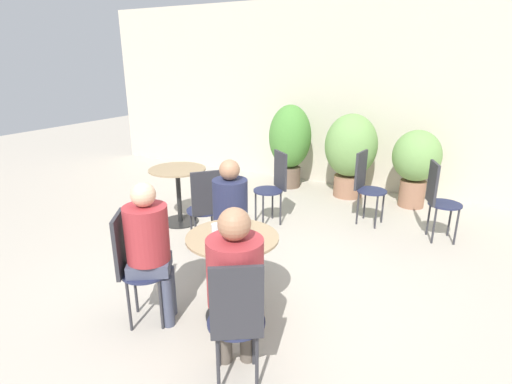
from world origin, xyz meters
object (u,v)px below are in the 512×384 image
object	(u,v)px
cafe_table_far	(178,185)
bistro_chair_3	(205,204)
cafe_table_near	(233,260)
beer_glass_0	(216,233)
bistro_chair_6	(275,182)
seated_person_2	(235,280)
seated_person_0	(230,210)
beer_glass_1	(243,221)
bistro_chair_2	(237,316)
potted_plant_2	(416,161)
potted_plant_1	(351,150)
potted_plant_0	(290,140)
seated_person_1	(150,242)
bistro_chair_4	(438,195)
bistro_chair_0	(230,219)
bistro_chair_5	(366,181)
bistro_chair_1	(132,260)

from	to	relation	value
cafe_table_far	bistro_chair_3	bearing A→B (deg)	-33.51
cafe_table_near	beer_glass_0	world-z (taller)	beer_glass_0
bistro_chair_6	seated_person_2	distance (m)	2.72
seated_person_0	beer_glass_1	distance (m)	0.54
bistro_chair_2	seated_person_0	world-z (taller)	seated_person_0
beer_glass_0	potted_plant_2	world-z (taller)	potted_plant_2
seated_person_2	potted_plant_1	size ratio (longest dim) A/B	0.95
bistro_chair_2	potted_plant_1	world-z (taller)	potted_plant_1
cafe_table_near	potted_plant_2	bearing A→B (deg)	74.98
bistro_chair_6	potted_plant_0	xyz separation A→B (m)	(-0.46, 1.54, 0.23)
beer_glass_0	potted_plant_1	size ratio (longest dim) A/B	0.11
bistro_chair_6	beer_glass_1	bearing A→B (deg)	-32.89
bistro_chair_6	beer_glass_0	xyz separation A→B (m)	(0.52, -2.15, 0.25)
seated_person_1	bistro_chair_4	bearing A→B (deg)	-66.87
potted_plant_1	cafe_table_far	bearing A→B (deg)	-128.35
bistro_chair_3	potted_plant_0	size ratio (longest dim) A/B	0.69
bistro_chair_0	beer_glass_0	world-z (taller)	bistro_chair_0
bistro_chair_4	potted_plant_2	bearing A→B (deg)	0.24
bistro_chair_4	bistro_chair_6	size ratio (longest dim) A/B	1.00
bistro_chair_2	potted_plant_0	distance (m)	4.47
bistro_chair_5	potted_plant_1	size ratio (longest dim) A/B	0.73
potted_plant_2	beer_glass_1	bearing A→B (deg)	-105.50
seated_person_0	bistro_chair_0	bearing A→B (deg)	90.00
seated_person_1	potted_plant_2	size ratio (longest dim) A/B	1.07
bistro_chair_0	potted_plant_0	size ratio (longest dim) A/B	0.69
beer_glass_0	bistro_chair_4	bearing A→B (deg)	61.43
bistro_chair_6	beer_glass_0	world-z (taller)	bistro_chair_6
cafe_table_near	bistro_chair_0	xyz separation A→B (m)	(-0.43, 0.67, 0.04)
seated_person_2	bistro_chair_5	bearing A→B (deg)	-124.81
cafe_table_far	bistro_chair_1	xyz separation A→B (m)	(1.01, -1.85, 0.04)
bistro_chair_3	potted_plant_1	distance (m)	2.77
bistro_chair_6	potted_plant_0	bearing A→B (deg)	146.00
bistro_chair_2	seated_person_2	distance (m)	0.22
bistro_chair_5	potted_plant_0	distance (m)	1.80
seated_person_2	potted_plant_1	xyz separation A→B (m)	(-0.36, 4.07, 0.02)
bistro_chair_2	seated_person_2	xyz separation A→B (m)	(-0.08, 0.13, 0.16)
cafe_table_near	seated_person_1	size ratio (longest dim) A/B	0.62
bistro_chair_1	seated_person_2	xyz separation A→B (m)	(1.01, -0.11, 0.16)
seated_person_2	seated_person_1	bearing A→B (deg)	-44.97
seated_person_2	potted_plant_2	bearing A→B (deg)	-131.12
bistro_chair_2	bistro_chair_4	xyz separation A→B (m)	(0.90, 3.08, 0.00)
bistro_chair_3	seated_person_1	size ratio (longest dim) A/B	0.79
bistro_chair_0	potted_plant_0	bearing A→B (deg)	69.06
cafe_table_near	seated_person_1	xyz separation A→B (m)	(-0.54, -0.35, 0.19)
cafe_table_near	bistro_chair_6	xyz separation A→B (m)	(-0.58, 2.01, 0.04)
potted_plant_2	seated_person_1	bearing A→B (deg)	-111.03
bistro_chair_3	cafe_table_far	bearing A→B (deg)	-81.94
cafe_table_near	potted_plant_0	bearing A→B (deg)	106.25
potted_plant_1	seated_person_1	bearing A→B (deg)	-97.76
bistro_chair_3	bistro_chair_4	xyz separation A→B (m)	(2.23, 1.51, 0.00)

